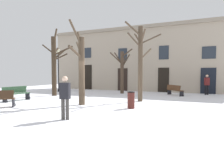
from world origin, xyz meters
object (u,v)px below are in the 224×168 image
Objects in this scene: person_near_bench at (207,84)px; tree_near_facade at (140,60)px; bench_far_corner at (16,93)px; tree_left_of_center at (55,63)px; streetlamp at (58,66)px; person_strolling at (65,96)px; tree_foreground at (81,67)px; bench_by_litter_bin at (175,90)px; litter_bin at (131,100)px; tree_right_of_center at (122,69)px.

tree_near_facade is at bearing -150.74° from person_near_bench.
tree_near_facade is 8.45m from bench_far_corner.
tree_left_of_center is 1.13× the size of tree_near_facade.
tree_near_facade is at bearing -61.46° from bench_far_corner.
streetlamp is 12.34m from person_strolling.
tree_foreground is at bearing -35.03° from tree_left_of_center.
tree_foreground is 3.01× the size of bench_by_litter_bin.
bench_far_corner reaches higher than bench_by_litter_bin.
tree_foreground is 8.66m from bench_by_litter_bin.
person_strolling is at bearing -67.31° from tree_foreground.
litter_bin is at bearing -32.53° from streetlamp.
litter_bin is at bearing -140.07° from person_near_bench.
tree_left_of_center is 10.10m from bench_by_litter_bin.
tree_foreground is 1.17× the size of tree_right_of_center.
streetlamp is 2.48× the size of person_strolling.
tree_left_of_center is 9.03m from person_strolling.
tree_foreground reaches higher than streetlamp.
tree_left_of_center is at bearing 2.04° from bench_far_corner.
bench_far_corner is 1.06× the size of person_strolling.
tree_left_of_center reaches higher than person_strolling.
tree_near_facade is 5.74× the size of litter_bin.
tree_near_facade is at bearing 116.21° from bench_by_litter_bin.
tree_left_of_center reaches higher than streetlamp.
bench_by_litter_bin is (1.44, 7.24, 0.01)m from litter_bin.
person_near_bench is (7.00, 1.69, -1.22)m from tree_right_of_center.
bench_by_litter_bin is 0.91× the size of person_strolling.
person_near_bench is (4.14, 5.98, -1.74)m from tree_near_facade.
tree_foreground reaches higher than litter_bin.
tree_right_of_center is 6.41m from streetlamp.
tree_near_facade is 2.74× the size of bench_far_corner.
tree_foreground reaches higher than tree_right_of_center.
person_near_bench is at bearing -102.15° from bench_by_litter_bin.
bench_far_corner is at bearing -75.80° from streetlamp.
litter_bin is 0.56× the size of bench_by_litter_bin.
tree_left_of_center reaches higher than bench_by_litter_bin.
tree_near_facade is 3.54m from litter_bin.
tree_right_of_center is at bearing 113.97° from litter_bin.
tree_foreground is 3.47m from litter_bin.
litter_bin is (7.55, -3.19, -2.24)m from tree_left_of_center.
tree_right_of_center is 2.58× the size of bench_by_litter_bin.
tree_foreground is at bearing -80.41° from person_strolling.
streetlamp is 13.68m from person_near_bench.
tree_left_of_center is 3.64× the size of bench_by_litter_bin.
tree_right_of_center is at bearing 9.02° from streetlamp.
tree_foreground is at bearing -43.08° from streetlamp.
tree_near_facade reaches higher than litter_bin.
tree_left_of_center is 1.33× the size of streetlamp.
bench_far_corner is at bearing -122.67° from tree_right_of_center.
streetlamp reaches higher than person_near_bench.
tree_left_of_center is 5.88m from tree_right_of_center.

